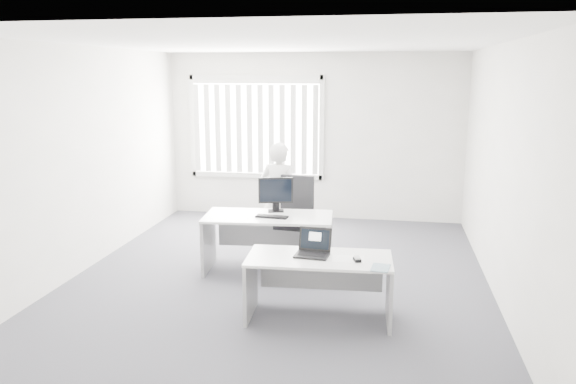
% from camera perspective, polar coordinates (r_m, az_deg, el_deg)
% --- Properties ---
extents(ground, '(6.00, 6.00, 0.00)m').
position_cam_1_polar(ground, '(7.00, -0.85, -8.62)').
color(ground, '#4E4E55').
rests_on(ground, ground).
extents(wall_back, '(5.00, 0.02, 2.80)m').
position_cam_1_polar(wall_back, '(9.57, 2.63, 5.62)').
color(wall_back, silver).
rests_on(wall_back, ground).
extents(wall_front, '(5.00, 0.02, 2.80)m').
position_cam_1_polar(wall_front, '(3.81, -9.76, -4.49)').
color(wall_front, silver).
rests_on(wall_front, ground).
extents(wall_left, '(0.02, 6.00, 2.80)m').
position_cam_1_polar(wall_left, '(7.53, -19.92, 3.15)').
color(wall_left, silver).
rests_on(wall_left, ground).
extents(wall_right, '(0.02, 6.00, 2.80)m').
position_cam_1_polar(wall_right, '(6.62, 20.84, 1.95)').
color(wall_right, silver).
rests_on(wall_right, ground).
extents(ceiling, '(5.00, 6.00, 0.02)m').
position_cam_1_polar(ceiling, '(6.56, -0.93, 14.92)').
color(ceiling, white).
rests_on(ceiling, wall_back).
extents(window, '(2.32, 0.06, 1.76)m').
position_cam_1_polar(window, '(9.70, -3.29, 6.59)').
color(window, silver).
rests_on(window, wall_back).
extents(blinds, '(2.20, 0.10, 1.50)m').
position_cam_1_polar(blinds, '(9.64, -3.37, 6.38)').
color(blinds, silver).
rests_on(blinds, wall_back).
extents(desk_near, '(1.48, 0.76, 0.66)m').
position_cam_1_polar(desk_near, '(5.73, 3.17, -8.36)').
color(desk_near, white).
rests_on(desk_near, ground).
extents(desk_far, '(1.64, 0.87, 0.72)m').
position_cam_1_polar(desk_far, '(7.06, -2.00, -3.99)').
color(desk_far, white).
rests_on(desk_far, ground).
extents(office_chair, '(0.69, 0.69, 1.10)m').
position_cam_1_polar(office_chair, '(7.64, 0.61, -4.12)').
color(office_chair, black).
rests_on(office_chair, ground).
extents(person, '(0.61, 0.45, 1.53)m').
position_cam_1_polar(person, '(7.90, -0.92, -0.42)').
color(person, silver).
rests_on(person, ground).
extents(laptop, '(0.36, 0.33, 0.26)m').
position_cam_1_polar(laptop, '(5.64, 2.44, -5.29)').
color(laptop, black).
rests_on(laptop, desk_near).
extents(paper_sheet, '(0.33, 0.25, 0.00)m').
position_cam_1_polar(paper_sheet, '(5.64, 6.15, -6.76)').
color(paper_sheet, white).
rests_on(paper_sheet, desk_near).
extents(mouse, '(0.09, 0.12, 0.04)m').
position_cam_1_polar(mouse, '(5.57, 7.04, -6.77)').
color(mouse, '#A8A8AA').
rests_on(mouse, paper_sheet).
extents(booklet, '(0.19, 0.25, 0.01)m').
position_cam_1_polar(booklet, '(5.41, 9.37, -7.61)').
color(booklet, silver).
rests_on(booklet, desk_near).
extents(keyboard, '(0.41, 0.17, 0.02)m').
position_cam_1_polar(keyboard, '(6.91, -1.65, -2.53)').
color(keyboard, black).
rests_on(keyboard, desk_far).
extents(monitor, '(0.46, 0.23, 0.44)m').
position_cam_1_polar(monitor, '(7.16, -1.25, -0.26)').
color(monitor, black).
rests_on(monitor, desk_far).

